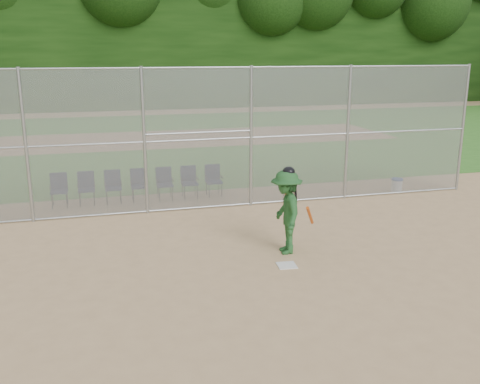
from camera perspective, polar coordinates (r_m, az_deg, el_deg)
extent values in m
plane|color=tan|center=(10.90, 3.47, -8.85)|extent=(100.00, 100.00, 0.00)
plane|color=#306C20|center=(27.99, -8.36, 5.62)|extent=(100.00, 100.00, 0.00)
plane|color=tan|center=(27.99, -8.36, 5.63)|extent=(24.00, 24.00, 0.00)
cube|color=gray|center=(15.00, -2.51, 5.67)|extent=(16.00, 0.02, 4.00)
cylinder|color=#9EA3A8|center=(18.46, 22.66, 6.26)|extent=(0.09, 0.09, 4.00)
cylinder|color=#9EA3A8|center=(14.82, -2.59, 13.14)|extent=(16.00, 0.05, 0.05)
cube|color=black|center=(44.59, -11.42, 15.91)|extent=(80.00, 5.00, 11.00)
cube|color=silver|center=(11.37, 5.00, -7.80)|extent=(0.43, 0.43, 0.02)
imported|color=#205124|center=(11.81, 4.93, -2.14)|extent=(0.83, 1.28, 1.88)
ellipsoid|color=black|center=(11.58, 5.03, 2.18)|extent=(0.27, 0.30, 0.23)
cylinder|color=#D05013|center=(11.59, 7.47, -2.49)|extent=(0.44, 0.63, 0.58)
cylinder|color=white|center=(17.78, 16.37, 0.60)|extent=(0.34, 0.34, 0.40)
cylinder|color=#23449A|center=(17.73, 16.43, 1.30)|extent=(0.36, 0.36, 0.05)
cylinder|color=#D84C14|center=(15.86, 4.94, 0.32)|extent=(0.06, 0.19, 0.85)
cylinder|color=black|center=(15.97, 5.95, 0.38)|extent=(0.06, 0.22, 0.85)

